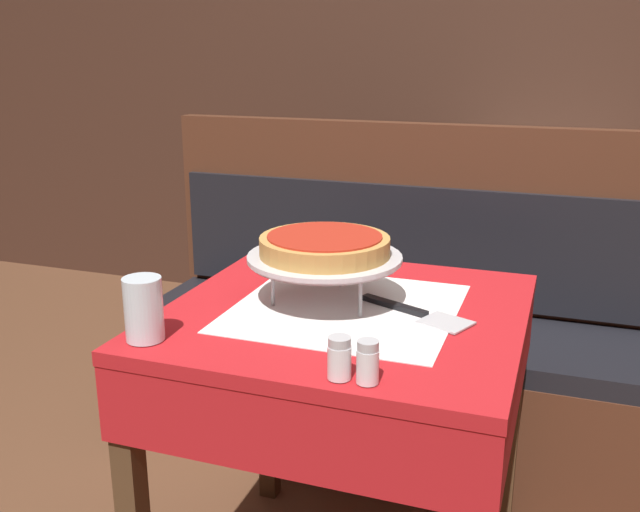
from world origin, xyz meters
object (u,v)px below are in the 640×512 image
Objects in this scene: booth_bench at (394,360)px; pepper_shaker at (368,362)px; deep_dish_pizza at (325,245)px; dining_table_rear at (544,211)px; water_glass_near at (144,309)px; dining_table_front at (345,356)px; condiment_caddy at (542,171)px; pizza_pan_stand at (325,259)px; pizza_server at (416,313)px; salt_shaker at (339,358)px.

pepper_shaker is at bearing -79.28° from booth_bench.
deep_dish_pizza is 3.76× the size of pepper_shaker.
booth_bench is at bearing 100.72° from pepper_shaker.
dining_table_rear is 6.25× the size of water_glass_near.
booth_bench is (-0.06, 0.72, -0.33)m from dining_table_front.
dining_table_rear is 0.17m from condiment_caddy.
pepper_shaker is at bearing -60.37° from deep_dish_pizza.
water_glass_near is (-0.26, -0.31, -0.04)m from pizza_pan_stand.
deep_dish_pizza is 1.09× the size of pizza_server.
dining_table_front is at bearing -15.22° from deep_dish_pizza.
deep_dish_pizza is 2.01× the size of condiment_caddy.
condiment_caddy is (0.32, 1.68, 0.16)m from dining_table_front.
deep_dish_pizza is at bearing 0.00° from pizza_pan_stand.
dining_table_rear is 1.66m from pizza_pan_stand.
dining_table_front is 0.80m from booth_bench.
pizza_pan_stand is (-0.05, 0.01, 0.21)m from dining_table_front.
pizza_server is at bearing 88.22° from pepper_shaker.
pizza_pan_stand reaches higher than salt_shaker.
salt_shaker is (0.09, -0.33, 0.15)m from dining_table_front.
pizza_server is at bearing -95.72° from condiment_caddy.
salt_shaker is 0.53× the size of condiment_caddy.
dining_table_front is 0.38m from salt_shaker.
dining_table_rear reaches higher than dining_table_front.
dining_table_front is at bearing 105.62° from salt_shaker.
salt_shaker is (0.15, -0.35, -0.09)m from deep_dish_pizza.
salt_shaker is at bearing -81.91° from booth_bench.
booth_bench is 1.17m from salt_shaker.
salt_shaker is at bearing -66.98° from deep_dish_pizza.
condiment_caddy is at bearing 72.26° from water_glass_near.
dining_table_rear is at bearing 76.04° from pizza_pan_stand.
pizza_pan_stand is at bearing -89.77° from booth_bench.
condiment_caddy is at bearing 84.28° from pizza_server.
dining_table_rear is 5.53× the size of condiment_caddy.
deep_dish_pizza is at bearing 113.02° from salt_shaker.
deep_dish_pizza is at bearing 50.38° from water_glass_near.
deep_dish_pizza is at bearing -102.68° from condiment_caddy.
pepper_shaker is (0.20, -1.05, 0.48)m from booth_bench.
pepper_shaker is (-0.20, -1.95, 0.14)m from dining_table_rear.
condiment_caddy is (0.38, 0.96, 0.49)m from booth_bench.
booth_bench is 6.42× the size of pizza_server.
booth_bench reaches higher than salt_shaker.
pizza_server is at bearing -73.64° from booth_bench.
dining_table_rear is at bearing 84.10° from pepper_shaker.
pizza_pan_stand is 2.72× the size of water_glass_near.
condiment_caddy is at bearing 83.54° from salt_shaker.
dining_table_rear is 10.38× the size of salt_shaker.
water_glass_near is (-0.66, -1.91, 0.17)m from dining_table_rear.
pizza_pan_stand is at bearing 50.38° from water_glass_near.
pizza_pan_stand is at bearing -103.96° from dining_table_rear.
booth_bench is 22.29× the size of salt_shaker.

